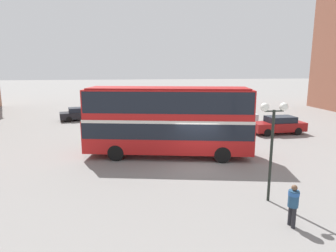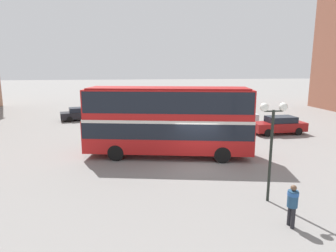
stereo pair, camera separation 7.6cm
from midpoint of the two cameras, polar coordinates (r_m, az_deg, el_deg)
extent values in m
plane|color=gray|center=(18.38, 5.67, -7.30)|extent=(240.00, 240.00, 0.00)
cube|color=red|center=(19.54, 0.11, -1.68)|extent=(10.99, 4.62, 2.05)
cube|color=red|center=(19.19, 0.11, 4.15)|extent=(10.82, 4.52, 1.95)
cube|color=black|center=(19.44, 0.11, -0.35)|extent=(10.89, 4.63, 1.00)
cube|color=black|center=(19.16, 0.11, 4.85)|extent=(10.67, 4.51, 1.33)
cube|color=silver|center=(19.33, 0.11, 1.37)|extent=(10.89, 4.63, 0.20)
cube|color=maroon|center=(19.09, 0.11, 7.21)|extent=(10.31, 4.24, 0.10)
cylinder|color=black|center=(20.97, 9.70, -3.60)|extent=(1.06, 0.49, 1.02)
cylinder|color=black|center=(18.76, 10.41, -5.41)|extent=(1.06, 0.49, 1.02)
cylinder|color=black|center=(21.32, -8.34, -3.32)|extent=(1.06, 0.49, 1.02)
cylinder|color=black|center=(19.15, -9.78, -5.05)|extent=(1.06, 0.49, 1.02)
cylinder|color=#232328|center=(12.33, 22.88, -15.90)|extent=(0.15, 0.15, 0.79)
cylinder|color=#232328|center=(12.51, 22.28, -15.43)|extent=(0.15, 0.15, 0.79)
cylinder|color=navy|center=(12.13, 22.84, -12.67)|extent=(0.38, 0.38, 0.63)
cylinder|color=#28569E|center=(12.05, 22.91, -11.80)|extent=(0.41, 0.41, 0.14)
sphere|color=brown|center=(11.97, 22.99, -10.80)|extent=(0.21, 0.21, 0.21)
cube|color=black|center=(34.38, -15.87, 2.08)|extent=(4.94, 2.78, 0.67)
cube|color=black|center=(34.28, -16.23, 3.00)|extent=(2.72, 2.09, 0.48)
cylinder|color=black|center=(35.35, -13.63, 1.97)|extent=(0.65, 0.36, 0.61)
cylinder|color=black|center=(33.82, -13.28, 1.57)|extent=(0.65, 0.36, 0.61)
cylinder|color=black|center=(35.10, -18.32, 1.65)|extent=(0.65, 0.36, 0.61)
cylinder|color=black|center=(33.56, -18.17, 1.24)|extent=(0.65, 0.36, 0.61)
cube|color=maroon|center=(27.99, 20.37, -0.09)|extent=(4.68, 1.97, 0.75)
cube|color=black|center=(27.97, 20.78, 1.20)|extent=(2.46, 1.69, 0.52)
cylinder|color=black|center=(26.68, 18.53, -1.21)|extent=(0.68, 0.25, 0.67)
cylinder|color=black|center=(28.05, 16.99, -0.53)|extent=(0.68, 0.25, 0.67)
cylinder|color=black|center=(28.15, 23.64, -0.95)|extent=(0.68, 0.25, 0.67)
cylinder|color=black|center=(29.45, 21.94, -0.31)|extent=(0.68, 0.25, 0.67)
cube|color=silver|center=(32.10, 12.68, 1.70)|extent=(4.76, 2.35, 0.74)
cube|color=black|center=(32.05, 13.05, 2.83)|extent=(2.56, 1.89, 0.54)
cylinder|color=black|center=(31.10, 10.43, 0.88)|extent=(0.67, 0.30, 0.64)
cylinder|color=black|center=(32.65, 9.92, 1.39)|extent=(0.67, 0.30, 0.64)
cylinder|color=black|center=(31.74, 15.46, 0.87)|extent=(0.67, 0.30, 0.64)
cylinder|color=black|center=(33.26, 14.73, 1.37)|extent=(0.67, 0.30, 0.64)
cylinder|color=black|center=(13.67, 19.08, -5.55)|extent=(0.12, 0.12, 4.06)
cylinder|color=black|center=(13.26, 19.63, 2.68)|extent=(0.84, 0.06, 0.06)
sphere|color=white|center=(13.05, 18.04, 3.44)|extent=(0.36, 0.36, 0.36)
sphere|color=white|center=(13.43, 21.28, 3.43)|extent=(0.36, 0.36, 0.36)
camera|label=1|loc=(0.04, -89.89, 0.02)|focal=32.00mm
camera|label=2|loc=(0.04, 90.11, -0.02)|focal=32.00mm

